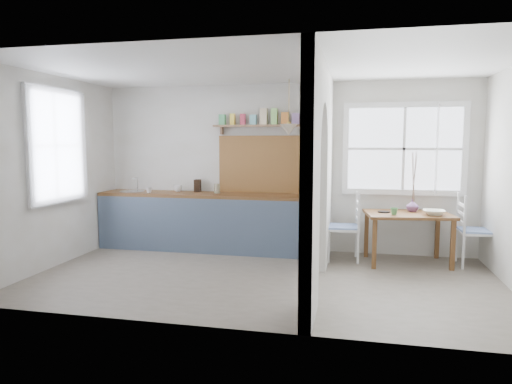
% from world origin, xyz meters
% --- Properties ---
extents(floor, '(5.80, 3.20, 0.01)m').
position_xyz_m(floor, '(0.00, 0.00, 0.00)').
color(floor, gray).
rests_on(floor, ground).
extents(ceiling, '(5.80, 3.20, 0.01)m').
position_xyz_m(ceiling, '(0.00, 0.00, 2.60)').
color(ceiling, beige).
rests_on(ceiling, walls).
extents(walls, '(5.81, 3.21, 2.60)m').
position_xyz_m(walls, '(0.00, 0.00, 1.30)').
color(walls, beige).
rests_on(walls, floor).
extents(partition, '(0.12, 3.20, 2.60)m').
position_xyz_m(partition, '(0.70, 0.06, 1.45)').
color(partition, beige).
rests_on(partition, floor).
extents(kitchen_window, '(0.10, 1.16, 1.50)m').
position_xyz_m(kitchen_window, '(-2.87, 0.00, 1.65)').
color(kitchen_window, white).
rests_on(kitchen_window, walls).
extents(nook_window, '(1.76, 0.10, 1.30)m').
position_xyz_m(nook_window, '(1.80, 1.56, 1.60)').
color(nook_window, white).
rests_on(nook_window, walls).
extents(counter, '(3.50, 0.60, 0.90)m').
position_xyz_m(counter, '(-1.13, 1.33, 0.46)').
color(counter, '#4E3515').
rests_on(counter, floor).
extents(sink, '(0.40, 0.40, 0.02)m').
position_xyz_m(sink, '(-2.43, 1.30, 0.89)').
color(sink, silver).
rests_on(sink, counter).
extents(backsplash, '(1.65, 0.03, 0.90)m').
position_xyz_m(backsplash, '(-0.20, 1.58, 1.35)').
color(backsplash, olive).
rests_on(backsplash, walls).
extents(shelf, '(1.75, 0.20, 0.21)m').
position_xyz_m(shelf, '(-0.21, 1.49, 2.01)').
color(shelf, '#8B6242').
rests_on(shelf, walls).
extents(pendant_lamp, '(0.26, 0.26, 0.16)m').
position_xyz_m(pendant_lamp, '(0.15, 1.15, 1.88)').
color(pendant_lamp, beige).
rests_on(pendant_lamp, ceiling).
extents(utensil_rail, '(0.02, 0.50, 0.02)m').
position_xyz_m(utensil_rail, '(0.61, 0.90, 1.45)').
color(utensil_rail, silver).
rests_on(utensil_rail, partition).
extents(dining_table, '(1.24, 0.92, 0.71)m').
position_xyz_m(dining_table, '(1.84, 1.12, 0.36)').
color(dining_table, '#4E3515').
rests_on(dining_table, floor).
extents(chair_left, '(0.48, 0.48, 0.98)m').
position_xyz_m(chair_left, '(0.96, 1.12, 0.49)').
color(chair_left, silver).
rests_on(chair_left, floor).
extents(chair_right, '(0.46, 0.46, 0.99)m').
position_xyz_m(chair_right, '(2.75, 1.17, 0.50)').
color(chair_right, silver).
rests_on(chair_right, floor).
extents(kettle, '(0.24, 0.22, 0.24)m').
position_xyz_m(kettle, '(0.37, 1.30, 1.02)').
color(kettle, white).
rests_on(kettle, counter).
extents(mug_a, '(0.13, 0.13, 0.09)m').
position_xyz_m(mug_a, '(-2.08, 1.17, 0.94)').
color(mug_a, silver).
rests_on(mug_a, counter).
extents(mug_b, '(0.16, 0.16, 0.11)m').
position_xyz_m(mug_b, '(-1.69, 1.42, 0.96)').
color(mug_b, white).
rests_on(mug_b, counter).
extents(knife_block, '(0.10, 0.13, 0.20)m').
position_xyz_m(knife_block, '(-1.37, 1.47, 1.00)').
color(knife_block, black).
rests_on(knife_block, counter).
extents(jar, '(0.09, 0.09, 0.15)m').
position_xyz_m(jar, '(-1.00, 1.33, 0.97)').
color(jar, '#7C7357').
rests_on(jar, counter).
extents(towel_magenta, '(0.02, 0.03, 0.61)m').
position_xyz_m(towel_magenta, '(0.58, 0.97, 0.28)').
color(towel_magenta, '#A61D4D').
rests_on(towel_magenta, counter).
extents(towel_orange, '(0.02, 0.03, 0.47)m').
position_xyz_m(towel_orange, '(0.58, 0.94, 0.25)').
color(towel_orange, '#D44E14').
rests_on(towel_orange, counter).
extents(bowl, '(0.29, 0.29, 0.07)m').
position_xyz_m(bowl, '(2.17, 1.01, 0.75)').
color(bowl, white).
rests_on(bowl, dining_table).
extents(table_cup, '(0.11, 0.11, 0.09)m').
position_xyz_m(table_cup, '(1.64, 0.92, 0.76)').
color(table_cup, '#4B8F51').
rests_on(table_cup, dining_table).
extents(plate, '(0.20, 0.20, 0.01)m').
position_xyz_m(plate, '(1.52, 1.12, 0.72)').
color(plate, black).
rests_on(plate, dining_table).
extents(vase, '(0.18, 0.18, 0.18)m').
position_xyz_m(vase, '(1.92, 1.27, 0.80)').
color(vase, '#6A4478').
rests_on(vase, dining_table).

